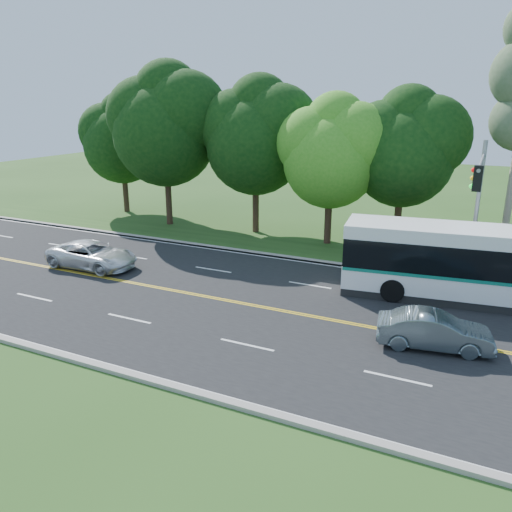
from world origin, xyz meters
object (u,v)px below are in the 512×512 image
at_px(traffic_signal, 477,197).
at_px(suv, 92,255).
at_px(transit_bus, 492,267).
at_px(sedan, 434,331).

height_order(traffic_signal, suv, traffic_signal).
bearing_deg(transit_bus, suv, -176.14).
xyz_separation_m(transit_bus, sedan, (-1.69, -5.61, -1.00)).
distance_m(traffic_signal, sedan, 7.36).
xyz_separation_m(traffic_signal, sedan, (-0.71, -6.15, -3.98)).
bearing_deg(suv, traffic_signal, -77.79).
bearing_deg(transit_bus, sedan, -113.85).
bearing_deg(sedan, transit_bus, -26.97).
distance_m(traffic_signal, transit_bus, 3.18).
bearing_deg(suv, sedan, -96.68).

